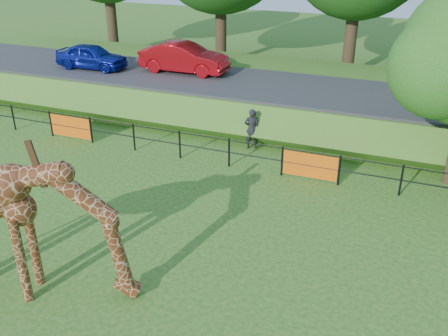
{
  "coord_description": "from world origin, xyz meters",
  "views": [
    {
      "loc": [
        5.98,
        -7.49,
        7.97
      ],
      "look_at": [
        1.42,
        3.95,
        2.0
      ],
      "focal_mm": 40.0,
      "sensor_mm": 36.0,
      "label": 1
    }
  ],
  "objects_px": {
    "giraffe": "(29,230)",
    "visitor": "(252,129)",
    "car_blue": "(91,56)",
    "car_red": "(184,58)"
  },
  "relations": [
    {
      "from": "car_red",
      "to": "visitor",
      "type": "bearing_deg",
      "value": -132.98
    },
    {
      "from": "car_red",
      "to": "giraffe",
      "type": "bearing_deg",
      "value": -168.59
    },
    {
      "from": "car_blue",
      "to": "visitor",
      "type": "xyz_separation_m",
      "value": [
        9.85,
        -3.57,
        -1.23
      ]
    },
    {
      "from": "giraffe",
      "to": "visitor",
      "type": "bearing_deg",
      "value": 62.57
    },
    {
      "from": "car_blue",
      "to": "car_red",
      "type": "xyz_separation_m",
      "value": [
        4.71,
        1.08,
        0.1
      ]
    },
    {
      "from": "car_blue",
      "to": "car_red",
      "type": "relative_size",
      "value": 0.83
    },
    {
      "from": "giraffe",
      "to": "visitor",
      "type": "height_order",
      "value": "giraffe"
    },
    {
      "from": "giraffe",
      "to": "visitor",
      "type": "distance_m",
      "value": 10.36
    },
    {
      "from": "giraffe",
      "to": "visitor",
      "type": "xyz_separation_m",
      "value": [
        1.91,
        10.14,
        -0.95
      ]
    },
    {
      "from": "visitor",
      "to": "car_red",
      "type": "bearing_deg",
      "value": -62.14
    }
  ]
}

